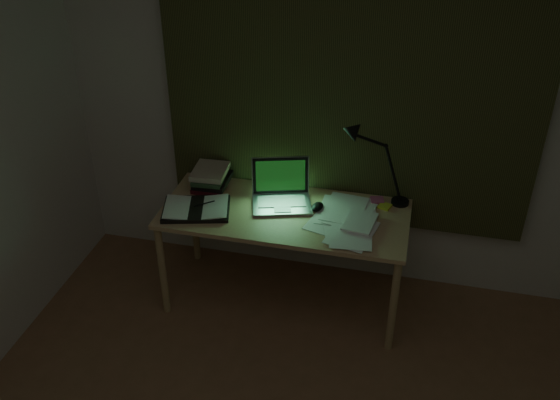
% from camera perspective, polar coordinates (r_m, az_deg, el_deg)
% --- Properties ---
extents(wall_back, '(3.50, 0.00, 2.50)m').
position_cam_1_polar(wall_back, '(3.70, 6.35, 9.27)').
color(wall_back, beige).
rests_on(wall_back, ground).
extents(curtain, '(2.20, 0.06, 2.00)m').
position_cam_1_polar(curtain, '(3.59, 6.45, 11.98)').
color(curtain, '#2D3018').
rests_on(curtain, wall_back).
extents(desk, '(1.45, 0.64, 0.66)m').
position_cam_1_polar(desk, '(3.86, 0.41, -5.24)').
color(desk, tan).
rests_on(desk, floor).
extents(laptop, '(0.45, 0.47, 0.25)m').
position_cam_1_polar(laptop, '(3.66, 0.17, 1.12)').
color(laptop, '#A4A4A9').
rests_on(laptop, desk).
extents(open_textbook, '(0.45, 0.37, 0.03)m').
position_cam_1_polar(open_textbook, '(3.71, -7.67, -0.75)').
color(open_textbook, white).
rests_on(open_textbook, desk).
extents(book_stack, '(0.22, 0.26, 0.13)m').
position_cam_1_polar(book_stack, '(3.91, -6.36, 2.01)').
color(book_stack, white).
rests_on(book_stack, desk).
extents(loose_papers, '(0.44, 0.46, 0.02)m').
position_cam_1_polar(loose_papers, '(3.60, 6.48, -1.82)').
color(loose_papers, white).
rests_on(loose_papers, desk).
extents(mouse, '(0.08, 0.11, 0.04)m').
position_cam_1_polar(mouse, '(3.69, 3.44, -0.62)').
color(mouse, black).
rests_on(mouse, desk).
extents(sticky_yellow, '(0.09, 0.09, 0.01)m').
position_cam_1_polar(sticky_yellow, '(3.76, 9.56, -0.56)').
color(sticky_yellow, yellow).
rests_on(sticky_yellow, desk).
extents(sticky_pink, '(0.09, 0.09, 0.02)m').
position_cam_1_polar(sticky_pink, '(3.81, 8.88, -0.04)').
color(sticky_pink, '#D15184').
rests_on(sticky_pink, desk).
extents(desk_lamp, '(0.43, 0.36, 0.58)m').
position_cam_1_polar(desk_lamp, '(3.68, 11.35, 3.49)').
color(desk_lamp, black).
rests_on(desk_lamp, desk).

